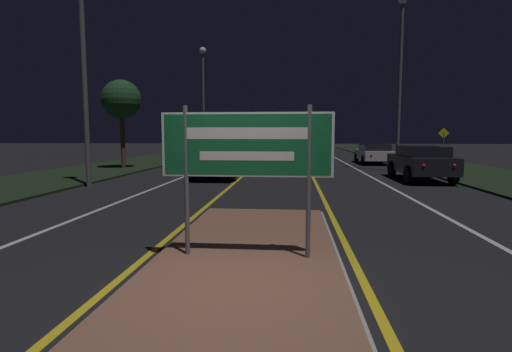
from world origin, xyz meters
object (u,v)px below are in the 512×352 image
streetlight_left_near (82,16)px  streetlight_right_near (400,63)px  highway_sign (247,150)px  car_approaching_2 (237,145)px  car_receding_2 (310,146)px  car_approaching_0 (219,160)px  streetlight_left_far (203,86)px  car_approaching_1 (249,149)px  car_receding_0 (421,162)px  car_receding_1 (374,153)px  warning_sign (443,143)px

streetlight_left_near → streetlight_right_near: streetlight_right_near is taller
streetlight_right_near → highway_sign: bearing=-111.4°
car_approaching_2 → highway_sign: bearing=-81.8°
car_receding_2 → car_approaching_0: bearing=-102.2°
streetlight_left_far → car_approaching_2: streetlight_left_far is taller
streetlight_left_near → car_approaching_1: size_ratio=1.87×
streetlight_left_near → car_approaching_2: bearing=88.3°
streetlight_right_near → car_receding_0: size_ratio=2.08×
streetlight_right_near → car_receding_1: size_ratio=1.96×
streetlight_left_far → car_receding_1: size_ratio=1.95×
streetlight_left_near → warning_sign: bearing=31.5°
car_approaching_1 → car_approaching_2: bearing=101.9°
warning_sign → car_receding_2: bearing=111.6°
car_approaching_2 → streetlight_left_far: bearing=-93.6°
highway_sign → streetlight_left_far: 27.58m
car_receding_2 → car_approaching_1: (-5.19, -8.98, 0.03)m
highway_sign → car_receding_1: highway_sign is taller
car_receding_1 → car_approaching_0: 12.61m
streetlight_left_far → car_approaching_0: (3.99, -14.96, -5.02)m
car_approaching_1 → highway_sign: bearing=-83.9°
streetlight_left_far → warning_sign: 18.51m
car_approaching_2 → car_receding_1: bearing=-58.5°
streetlight_left_far → car_receding_1: streetlight_left_far is taller
highway_sign → car_approaching_1: bearing=96.1°
streetlight_left_near → streetlight_right_near: 14.90m
car_receding_1 → car_approaching_1: 9.93m
streetlight_right_near → car_receding_2: 19.93m
streetlight_right_near → car_receding_2: streetlight_right_near is taller
streetlight_left_far → car_approaching_2: 14.28m
streetlight_left_near → car_receding_2: streetlight_left_near is taller
car_receding_2 → highway_sign: bearing=-94.1°
streetlight_left_near → car_receding_1: 18.76m
car_receding_2 → car_approaching_2: car_approaching_2 is taller
car_approaching_0 → streetlight_left_near: bearing=-139.4°
car_receding_0 → car_receding_2: size_ratio=0.89×
car_receding_1 → car_approaching_0: bearing=-132.4°
streetlight_left_near → streetlight_left_far: streetlight_left_far is taller
highway_sign → car_approaching_2: size_ratio=0.62×
car_receding_0 → car_receding_1: car_receding_0 is taller
car_receding_1 → warning_sign: bearing=-44.2°
highway_sign → car_approaching_0: 11.82m
streetlight_right_near → streetlight_left_far: bearing=139.4°
streetlight_left_near → streetlight_right_near: size_ratio=0.97×
streetlight_left_near → car_approaching_1: (3.93, 17.66, -5.23)m
car_approaching_0 → car_approaching_2: 28.48m
highway_sign → car_receding_1: 21.68m
car_receding_2 → warning_sign: bearing=-68.4°
streetlight_left_near → streetlight_left_far: 18.49m
streetlight_right_near → car_receding_2: (-3.66, 19.00, -4.81)m
car_receding_2 → car_approaching_2: size_ratio=1.19×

